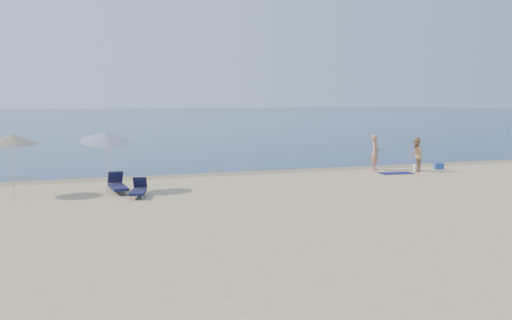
{
  "coord_description": "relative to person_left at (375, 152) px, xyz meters",
  "views": [
    {
      "loc": [
        -13.06,
        -10.9,
        3.91
      ],
      "look_at": [
        -2.95,
        16.0,
        1.0
      ],
      "focal_mm": 45.0,
      "sensor_mm": 36.0,
      "label": 1
    }
  ],
  "objects": [
    {
      "name": "sea",
      "position": [
        -4.48,
        81.93,
        -0.93
      ],
      "size": [
        240.0,
        160.0,
        0.01
      ],
      "primitive_type": "cube",
      "color": "#0C274B",
      "rests_on": "ground"
    },
    {
      "name": "wet_sand_strip",
      "position": [
        -4.48,
        1.33,
        -0.93
      ],
      "size": [
        240.0,
        1.6,
        0.0
      ],
      "primitive_type": "cube",
      "color": "#847254",
      "rests_on": "ground"
    },
    {
      "name": "person_left",
      "position": [
        0.0,
        0.0,
        0.0
      ],
      "size": [
        0.79,
        0.81,
        1.87
      ],
      "primitive_type": "imported",
      "rotation": [
        0.0,
        0.0,
        0.85
      ],
      "color": "tan",
      "rests_on": "ground"
    },
    {
      "name": "person_right",
      "position": [
        1.64,
        -1.28,
        -0.06
      ],
      "size": [
        1.02,
        1.07,
        1.74
      ],
      "primitive_type": "imported",
      "rotation": [
        0.0,
        0.0,
        -2.16
      ],
      "color": "tan",
      "rests_on": "ground"
    },
    {
      "name": "beach_towel",
      "position": [
        0.25,
        -1.59,
        -0.92
      ],
      "size": [
        1.77,
        1.14,
        0.03
      ],
      "primitive_type": "cube",
      "rotation": [
        0.0,
        0.0,
        -0.13
      ],
      "color": "#0E1146",
      "rests_on": "ground"
    },
    {
      "name": "white_bag",
      "position": [
        1.95,
        -0.9,
        -0.78
      ],
      "size": [
        0.39,
        0.34,
        0.32
      ],
      "primitive_type": "cube",
      "rotation": [
        0.0,
        0.0,
        -0.06
      ],
      "color": "white",
      "rests_on": "ground"
    },
    {
      "name": "blue_cooler",
      "position": [
        3.38,
        -0.82,
        -0.77
      ],
      "size": [
        0.54,
        0.44,
        0.33
      ],
      "primitive_type": "cube",
      "rotation": [
        0.0,
        0.0,
        -0.26
      ],
      "color": "#1F4BA9",
      "rests_on": "ground"
    },
    {
      "name": "umbrella_near",
      "position": [
        -14.15,
        -2.69,
        1.3
      ],
      "size": [
        2.02,
        2.05,
        2.65
      ],
      "rotation": [
        0.0,
        0.0,
        -0.01
      ],
      "color": "silver",
      "rests_on": "ground"
    },
    {
      "name": "umbrella_far",
      "position": [
        -17.66,
        -2.58,
        1.29
      ],
      "size": [
        2.41,
        2.43,
        2.53
      ],
      "rotation": [
        0.0,
        0.0,
        0.33
      ],
      "color": "silver",
      "rests_on": "ground"
    },
    {
      "name": "lounger_left",
      "position": [
        -13.76,
        -3.12,
        -0.64
      ],
      "size": [
        0.61,
        1.84,
        0.81
      ],
      "rotation": [
        0.0,
        0.0,
        -0.0
      ],
      "color": "#16183E",
      "rests_on": "ground"
    },
    {
      "name": "lounger_right",
      "position": [
        -13.18,
        -4.48,
        -0.68
      ],
      "size": [
        0.97,
        1.71,
        0.72
      ],
      "rotation": [
        0.0,
        0.0,
        -0.29
      ],
      "color": "#15173A",
      "rests_on": "ground"
    }
  ]
}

